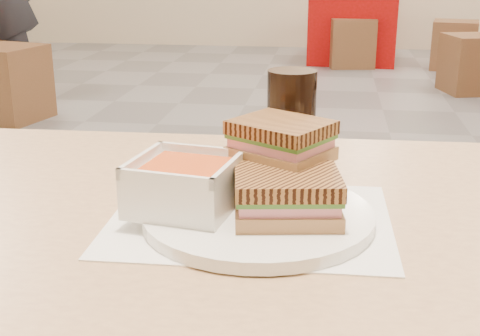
# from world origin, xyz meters

# --- Properties ---
(main_table) EXTENTS (1.22, 0.73, 0.75)m
(main_table) POSITION_xyz_m (-0.11, -1.95, 0.64)
(main_table) COLOR tan
(main_table) RESTS_ON ground
(tray_liner) EXTENTS (0.37, 0.29, 0.00)m
(tray_liner) POSITION_xyz_m (0.02, -2.00, 0.75)
(tray_liner) COLOR white
(tray_liner) RESTS_ON main_table
(plate) EXTENTS (0.29, 0.29, 0.02)m
(plate) POSITION_xyz_m (0.03, -2.01, 0.76)
(plate) COLOR white
(plate) RESTS_ON tray_liner
(soup_bowl) EXTENTS (0.14, 0.14, 0.07)m
(soup_bowl) POSITION_xyz_m (-0.06, -2.01, 0.80)
(soup_bowl) COLOR white
(soup_bowl) RESTS_ON plate
(panini_lower) EXTENTS (0.14, 0.12, 0.06)m
(panini_lower) POSITION_xyz_m (0.07, -2.03, 0.80)
(panini_lower) COLOR #A7794B
(panini_lower) RESTS_ON plate
(panini_upper) EXTENTS (0.15, 0.15, 0.05)m
(panini_upper) POSITION_xyz_m (0.06, -1.95, 0.84)
(panini_upper) COLOR #A7794B
(panini_upper) RESTS_ON panini_lower
(cola_glass) EXTENTS (0.07, 0.07, 0.16)m
(cola_glass) POSITION_xyz_m (0.06, -1.80, 0.83)
(cola_glass) COLOR black
(cola_glass) RESTS_ON main_table
(bg_table_2) EXTENTS (0.92, 0.92, 0.75)m
(bg_table_2) POSITION_xyz_m (0.33, 4.05, 0.38)
(bg_table_2) COLOR #990609
(bg_table_2) RESTS_ON ground
(bg_chair_0r) EXTENTS (0.53, 0.53, 0.49)m
(bg_chair_0r) POSITION_xyz_m (-2.01, 1.24, 0.25)
(bg_chair_0r) COLOR brown
(bg_chair_0r) RESTS_ON ground
(bg_chair_1l) EXTENTS (0.50, 0.50, 0.46)m
(bg_chair_1l) POSITION_xyz_m (1.23, 2.60, 0.23)
(bg_chair_1l) COLOR brown
(bg_chair_1l) RESTS_ON ground
(bg_chair_2l) EXTENTS (0.48, 0.48, 0.47)m
(bg_chair_2l) POSITION_xyz_m (0.30, 3.72, 0.24)
(bg_chair_2l) COLOR brown
(bg_chair_2l) RESTS_ON ground
(bg_chair_2r) EXTENTS (0.47, 0.47, 0.46)m
(bg_chair_2r) POSITION_xyz_m (1.28, 3.72, 0.23)
(bg_chair_2r) COLOR brown
(bg_chair_2r) RESTS_ON ground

